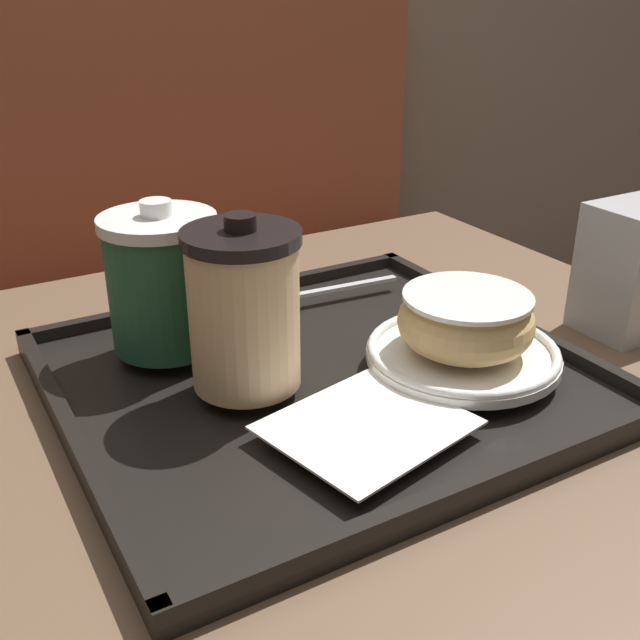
# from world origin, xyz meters

# --- Properties ---
(booth_bench) EXTENTS (1.32, 0.44, 1.00)m
(booth_bench) POSITION_xyz_m (0.13, 0.87, 0.32)
(booth_bench) COLOR brown
(booth_bench) RESTS_ON ground_plane
(cafe_table) EXTENTS (0.82, 0.73, 0.72)m
(cafe_table) POSITION_xyz_m (0.00, 0.00, 0.54)
(cafe_table) COLOR brown
(cafe_table) RESTS_ON ground_plane
(serving_tray) EXTENTS (0.43, 0.39, 0.02)m
(serving_tray) POSITION_xyz_m (-0.01, -0.00, 0.72)
(serving_tray) COLOR black
(serving_tray) RESTS_ON cafe_table
(napkin_paper) EXTENTS (0.16, 0.14, 0.00)m
(napkin_paper) POSITION_xyz_m (-0.02, -0.10, 0.74)
(napkin_paper) COLOR white
(napkin_paper) RESTS_ON serving_tray
(coffee_cup_front) EXTENTS (0.09, 0.09, 0.14)m
(coffee_cup_front) POSITION_xyz_m (-0.07, -0.00, 0.81)
(coffee_cup_front) COLOR #E0B784
(coffee_cup_front) RESTS_ON serving_tray
(coffee_cup_rear) EXTENTS (0.10, 0.10, 0.13)m
(coffee_cup_rear) POSITION_xyz_m (-0.10, 0.10, 0.80)
(coffee_cup_rear) COLOR #235638
(coffee_cup_rear) RESTS_ON serving_tray
(plate_with_chocolate_donut) EXTENTS (0.16, 0.16, 0.01)m
(plate_with_chocolate_donut) POSITION_xyz_m (0.10, -0.06, 0.75)
(plate_with_chocolate_donut) COLOR white
(plate_with_chocolate_donut) RESTS_ON serving_tray
(donut_chocolate_glazed) EXTENTS (0.11, 0.11, 0.05)m
(donut_chocolate_glazed) POSITION_xyz_m (0.10, -0.06, 0.78)
(donut_chocolate_glazed) COLOR #DBB270
(donut_chocolate_glazed) RESTS_ON plate_with_chocolate_donut
(spoon) EXTENTS (0.16, 0.03, 0.01)m
(spoon) POSITION_xyz_m (0.04, 0.13, 0.75)
(spoon) COLOR silver
(spoon) RESTS_ON serving_tray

